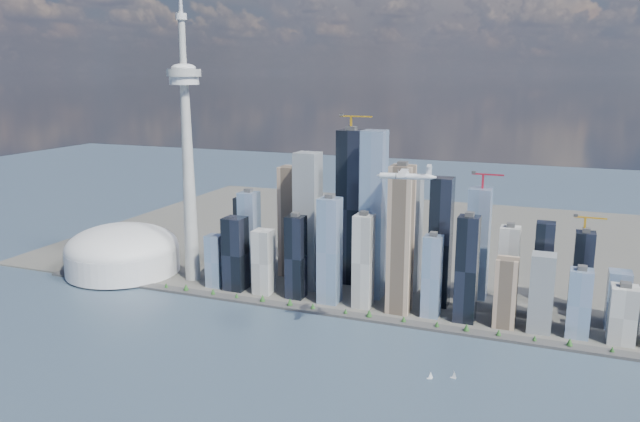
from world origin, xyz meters
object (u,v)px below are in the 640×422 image
at_px(airplane, 406,176).
at_px(sailboat_east, 454,376).
at_px(dome_stadium, 123,252).
at_px(sailboat_west, 430,376).
at_px(needle_tower, 187,146).

distance_m(airplane, sailboat_east, 245.05).
relative_size(dome_stadium, airplane, 2.85).
distance_m(airplane, sailboat_west, 239.91).
height_order(sailboat_west, sailboat_east, sailboat_east).
distance_m(dome_stadium, sailboat_east, 654.71).
height_order(dome_stadium, sailboat_west, dome_stadium).
relative_size(airplane, sailboat_east, 6.76).
bearing_deg(sailboat_east, needle_tower, 168.16).
xyz_separation_m(needle_tower, sailboat_west, (460.26, -209.01, -232.57)).
distance_m(needle_tower, sailboat_east, 574.05).
height_order(airplane, sailboat_east, airplane).
distance_m(dome_stadium, airplane, 621.18).
xyz_separation_m(dome_stadium, sailboat_west, (600.26, -199.01, -36.17)).
xyz_separation_m(airplane, sailboat_west, (40.81, -17.24, -235.78)).
distance_m(needle_tower, airplane, 461.22).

